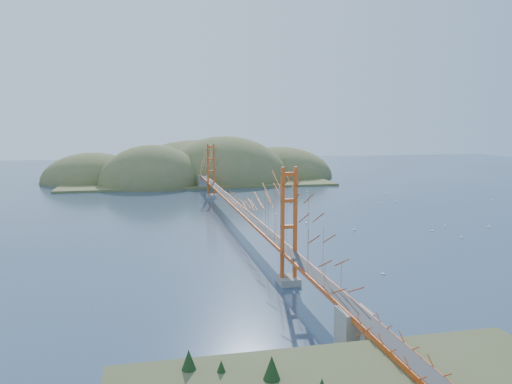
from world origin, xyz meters
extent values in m
plane|color=#2D3F5A|center=(0.00, 0.00, 0.00)|extent=(320.00, 320.00, 0.00)
cube|color=gray|center=(0.00, -30.00, 0.35)|extent=(2.00, 2.40, 0.70)
cube|color=gray|center=(0.00, 30.00, 0.35)|extent=(2.00, 2.40, 0.70)
cube|color=#B64314|center=(0.00, 0.00, 3.30)|extent=(1.40, 92.00, 0.16)
cube|color=#B64314|center=(0.00, 0.00, 3.10)|extent=(1.33, 92.00, 0.24)
cube|color=#38383A|center=(0.00, 0.00, 3.40)|extent=(1.19, 92.00, 0.03)
cube|color=gray|center=(0.00, -46.00, 1.65)|extent=(2.00, 2.20, 3.30)
cube|color=gray|center=(0.00, 46.00, 1.65)|extent=(2.20, 2.60, 3.30)
cube|color=#B64314|center=(0.00, -52.00, 3.30)|extent=(1.40, 12.00, 0.16)
cube|color=#B64314|center=(0.00, -52.00, 3.05)|extent=(1.33, 12.00, 0.30)
cube|color=gray|center=(0.00, -50.00, 1.47)|extent=(0.50, 0.70, 2.95)
cube|color=gray|center=(0.00, -48.00, 1.47)|extent=(0.50, 0.70, 2.95)
cube|color=#59544C|center=(0.00, -48.50, 0.12)|extent=(9.00, 6.00, 0.24)
cube|color=brown|center=(0.40, -47.80, 0.61)|extent=(3.70, 2.30, 0.75)
cube|color=gray|center=(0.40, -47.80, 1.04)|extent=(3.70, 2.30, 0.10)
cylinder|color=white|center=(0.40, -47.80, 1.49)|extent=(0.03, 0.03, 1.00)
cone|color=black|center=(-10.34, -52.79, 3.53)|extent=(0.74, 0.74, 1.06)
cube|color=brown|center=(0.00, 64.00, 0.25)|extent=(70.00, 40.00, 0.60)
ellipsoid|color=brown|center=(-12.00, 56.00, 0.00)|extent=(28.00, 28.00, 21.00)
ellipsoid|color=brown|center=(8.00, 62.00, 0.00)|extent=(36.00, 36.00, 25.00)
ellipsoid|color=brown|center=(26.00, 70.00, 0.00)|extent=(32.00, 32.00, 18.00)
ellipsoid|color=brown|center=(-28.00, 68.00, 0.00)|extent=(28.00, 28.00, 16.00)
ellipsoid|color=brown|center=(2.00, 78.00, 0.00)|extent=(44.00, 44.00, 22.00)
cube|color=white|center=(27.74, -10.97, 0.06)|extent=(0.55, 0.51, 0.10)
cylinder|color=white|center=(27.74, -10.97, 0.37)|extent=(0.02, 0.02, 0.62)
cube|color=white|center=(42.65, 20.53, 0.05)|extent=(0.50, 0.25, 0.09)
cylinder|color=white|center=(42.65, 20.53, 0.31)|extent=(0.01, 0.01, 0.52)
cube|color=white|center=(16.70, -7.71, 0.07)|extent=(0.44, 0.66, 0.11)
cylinder|color=white|center=(16.70, -7.71, 0.41)|extent=(0.02, 0.02, 0.69)
cube|color=white|center=(56.58, 13.51, 0.06)|extent=(0.47, 0.48, 0.09)
cylinder|color=white|center=(56.58, 13.51, 0.33)|extent=(0.01, 0.01, 0.55)
cube|color=white|center=(50.58, 15.03, 0.06)|extent=(0.26, 0.57, 0.10)
cylinder|color=white|center=(50.58, 15.03, 0.36)|extent=(0.02, 0.02, 0.59)
cube|color=white|center=(8.42, 7.12, 0.05)|extent=(0.52, 0.22, 0.09)
cylinder|color=white|center=(8.42, 7.12, 0.33)|extent=(0.01, 0.01, 0.54)
cube|color=white|center=(31.58, -8.24, 0.06)|extent=(0.19, 0.53, 0.09)
cylinder|color=white|center=(31.58, -8.24, 0.34)|extent=(0.02, 0.02, 0.57)
cube|color=white|center=(15.04, 8.46, 0.06)|extent=(0.51, 0.44, 0.09)
cylinder|color=white|center=(15.04, 8.46, 0.34)|extent=(0.01, 0.01, 0.56)
cube|color=white|center=(10.70, -29.13, 0.05)|extent=(0.29, 0.51, 0.09)
cylinder|color=white|center=(10.70, -29.13, 0.32)|extent=(0.01, 0.01, 0.53)
cube|color=white|center=(22.99, 33.84, 0.06)|extent=(0.34, 0.57, 0.10)
cylinder|color=white|center=(22.99, 33.84, 0.36)|extent=(0.02, 0.02, 0.59)
cube|color=white|center=(29.33, -15.68, 0.06)|extent=(0.52, 0.52, 0.10)
cylinder|color=white|center=(29.33, -15.68, 0.36)|extent=(0.02, 0.02, 0.60)
cube|color=white|center=(11.44, -0.98, 0.06)|extent=(0.22, 0.57, 0.10)
cylinder|color=white|center=(11.44, -0.98, 0.36)|extent=(0.02, 0.02, 0.60)
cube|color=white|center=(32.94, 15.97, 0.06)|extent=(0.36, 0.57, 0.10)
cylinder|color=white|center=(32.94, 15.97, 0.35)|extent=(0.02, 0.02, 0.59)
cube|color=white|center=(39.96, 27.78, 0.07)|extent=(0.63, 0.43, 0.11)
cylinder|color=white|center=(39.96, 27.78, 0.39)|extent=(0.02, 0.02, 0.65)
cube|color=white|center=(37.87, -10.24, 0.07)|extent=(0.60, 0.21, 0.11)
cylinder|color=white|center=(37.87, -10.24, 0.39)|extent=(0.02, 0.02, 0.66)
cube|color=white|center=(36.07, 15.79, 0.07)|extent=(0.56, 0.57, 0.11)
cylinder|color=white|center=(36.07, 15.79, 0.40)|extent=(0.02, 0.02, 0.66)
camera|label=1|loc=(-13.48, -76.21, 15.79)|focal=35.00mm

